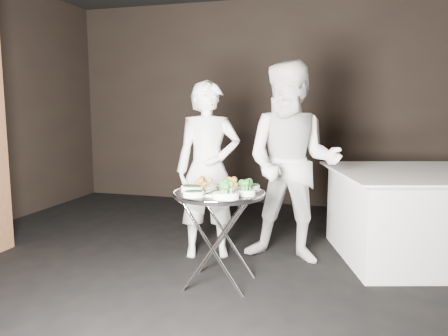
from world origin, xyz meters
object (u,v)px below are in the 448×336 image
(serving_tray, at_px, (219,194))
(waiter_left, at_px, (208,169))
(dining_table, at_px, (414,215))
(waiter_right, at_px, (292,163))
(tray_stand, at_px, (219,235))

(serving_tray, relative_size, waiter_left, 0.43)
(serving_tray, bearing_deg, waiter_left, 114.31)
(dining_table, bearing_deg, waiter_left, -167.44)
(serving_tray, relative_size, waiter_right, 0.40)
(serving_tray, xyz_separation_m, waiter_left, (-0.31, 0.69, 0.09))
(tray_stand, xyz_separation_m, serving_tray, (0.00, 0.00, 0.34))
(tray_stand, xyz_separation_m, waiter_right, (0.49, 0.74, 0.51))
(serving_tray, relative_size, dining_table, 0.50)
(waiter_left, xyz_separation_m, waiter_right, (0.80, 0.05, 0.08))
(waiter_right, bearing_deg, dining_table, 22.66)
(waiter_right, distance_m, dining_table, 1.29)
(waiter_left, bearing_deg, serving_tray, -85.67)
(tray_stand, height_order, waiter_right, waiter_right)
(tray_stand, bearing_deg, waiter_left, 114.31)
(tray_stand, distance_m, waiter_right, 1.02)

